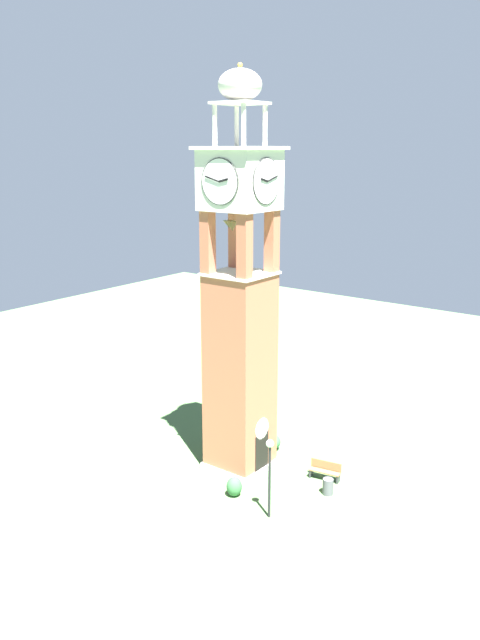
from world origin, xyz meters
name	(u,v)px	position (x,y,z in m)	size (l,w,h in m)	color
ground	(240,466)	(0.00, 0.00, 0.00)	(80.00, 80.00, 0.00)	#476B3D
clock_tower	(240,313)	(0.00, 0.00, 8.36)	(3.37, 3.37, 20.03)	#AD5B42
park_bench	(325,470)	(1.54, -4.25, 0.48)	(0.72, 1.65, 0.95)	brown
lamp_post	(270,464)	(-3.06, -3.99, 2.65)	(0.36, 0.36, 3.82)	black
trash_bin	(328,486)	(0.33, -5.11, 0.40)	(0.52, 0.52, 0.80)	#4C4C51
shrub_near_entry	(270,442)	(2.61, -0.10, 0.46)	(1.20, 1.20, 0.92)	#336638
shrub_left_of_tower	(234,487)	(-2.55, -1.58, 0.48)	(0.75, 0.75, 0.96)	#336638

